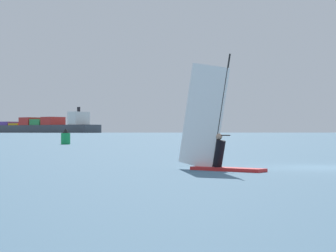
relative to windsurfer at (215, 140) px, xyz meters
name	(u,v)px	position (x,y,z in m)	size (l,w,h in m)	color
ground_plane	(330,168)	(4.38, 1.91, -1.07)	(4000.00, 4000.00, 0.00)	#476B84
windsurfer	(215,140)	(0.00, 0.00, 0.00)	(3.04, 2.30, 4.06)	red
cargo_ship	(37,127)	(-213.40, 805.40, 7.03)	(191.72, 151.25, 32.20)	#3F444C
distant_headland	(98,127)	(-271.46, 1683.29, 12.77)	(1288.90, 362.90, 27.67)	#4C564C
channel_buoy	(66,137)	(-14.77, 44.91, -0.32)	(0.99, 0.99, 1.71)	#19994C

